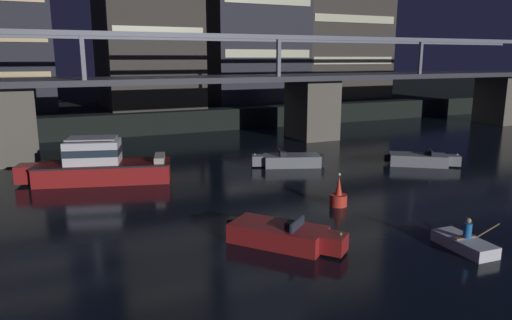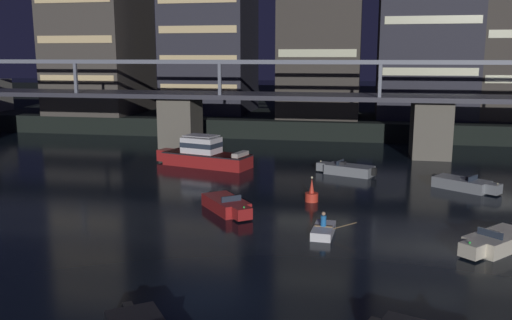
% 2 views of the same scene
% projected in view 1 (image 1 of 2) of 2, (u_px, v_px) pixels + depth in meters
% --- Properties ---
extents(far_riverbank, '(240.00, 80.00, 2.20)m').
position_uv_depth(far_riverbank, '(104.00, 95.00, 82.63)').
color(far_riverbank, black).
rests_on(far_riverbank, ground).
extents(river_bridge, '(82.65, 6.40, 9.38)m').
position_uv_depth(river_bridge, '(180.00, 99.00, 39.39)').
color(river_bridge, '#605B51').
rests_on(river_bridge, ground).
extents(tower_east_low, '(12.81, 13.60, 25.60)m').
position_uv_depth(tower_east_low, '(326.00, 2.00, 63.65)').
color(tower_east_low, '#38332D').
rests_on(tower_east_low, far_riverbank).
extents(cabin_cruiser_near_left, '(9.35, 4.80, 2.79)m').
position_uv_depth(cabin_cruiser_near_left, '(99.00, 165.00, 29.35)').
color(cabin_cruiser_near_left, maroon).
rests_on(cabin_cruiser_near_left, ground).
extents(speedboat_mid_left, '(4.08, 4.64, 1.16)m').
position_uv_depth(speedboat_mid_left, '(283.00, 235.00, 19.52)').
color(speedboat_mid_left, maroon).
rests_on(speedboat_mid_left, ground).
extents(speedboat_mid_right, '(4.73, 3.92, 1.16)m').
position_uv_depth(speedboat_mid_right, '(421.00, 159.00, 33.97)').
color(speedboat_mid_right, gray).
rests_on(speedboat_mid_right, ground).
extents(speedboat_far_center, '(5.09, 3.07, 1.16)m').
position_uv_depth(speedboat_far_center, '(289.00, 160.00, 33.71)').
color(speedboat_far_center, gray).
rests_on(speedboat_far_center, ground).
extents(channel_buoy, '(0.90, 0.90, 1.76)m').
position_uv_depth(channel_buoy, '(338.00, 197.00, 24.62)').
color(channel_buoy, red).
rests_on(channel_buoy, ground).
extents(dinghy_with_paddler, '(2.44, 2.66, 1.36)m').
position_uv_depth(dinghy_with_paddler, '(464.00, 243.00, 19.04)').
color(dinghy_with_paddler, silver).
rests_on(dinghy_with_paddler, ground).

